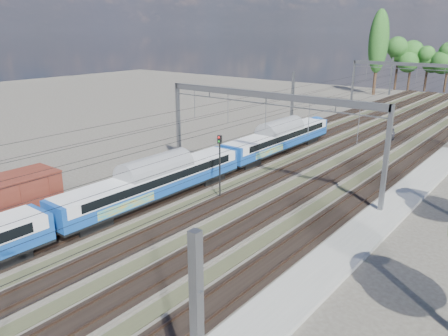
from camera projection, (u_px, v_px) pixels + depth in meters
The scene contains 7 objects.
track_bed at pixel (331, 151), 54.06m from camera, with size 21.00×130.00×0.34m.
platform at pixel (333, 261), 28.28m from camera, with size 3.00×70.00×0.30m, color gray.
catenary at pixel (362, 94), 57.69m from camera, with size 25.65×130.00×9.00m.
poplar at pixel (379, 42), 98.62m from camera, with size 4.40×4.40×19.04m.
emu_train at pixel (152, 178), 37.05m from camera, with size 2.86×60.50×4.18m.
worker at pixel (393, 136), 58.30m from camera, with size 0.71×0.47×1.96m, color black.
signal_near at pixel (220, 159), 38.05m from camera, with size 0.39×0.36×5.82m.
Camera 1 is at (22.18, -4.05, 14.43)m, focal length 35.00 mm.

